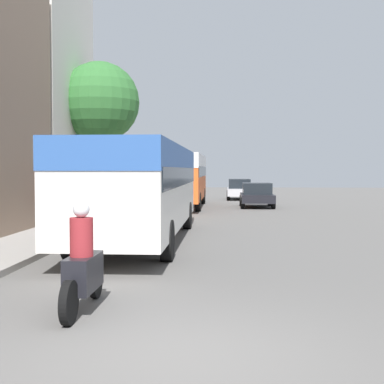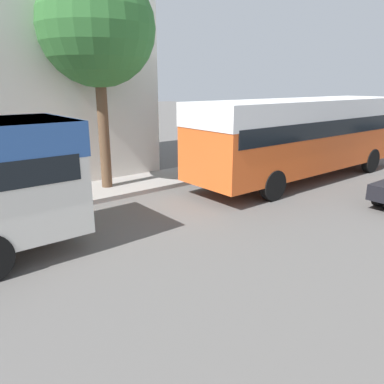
% 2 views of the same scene
% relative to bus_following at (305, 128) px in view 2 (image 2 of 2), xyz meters
% --- Properties ---
extents(building_far_terrace, '(6.70, 6.60, 12.91)m').
position_rel_bus_following_xyz_m(building_far_terrace, '(-7.53, -7.21, 4.47)').
color(building_far_terrace, silver).
rests_on(building_far_terrace, ground_plane).
extents(bus_following, '(2.63, 10.30, 3.06)m').
position_rel_bus_following_xyz_m(bus_following, '(0.00, 0.00, 0.00)').
color(bus_following, '#EA5B23').
rests_on(bus_following, ground_plane).
extents(street_tree, '(3.68, 3.68, 7.01)m').
position_rel_bus_following_xyz_m(street_tree, '(-3.20, -6.80, 3.30)').
color(street_tree, brown).
rests_on(street_tree, sidewalk).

